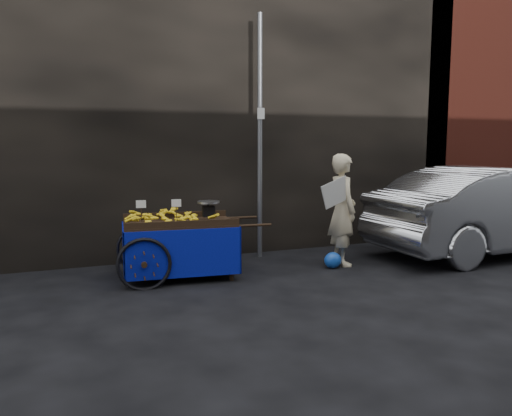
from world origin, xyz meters
name	(u,v)px	position (x,y,z in m)	size (l,w,h in m)	color
ground	(274,277)	(0.00, 0.00, 0.00)	(80.00, 80.00, 0.00)	black
building_wall	(239,112)	(0.39, 2.60, 2.50)	(13.50, 2.00, 5.00)	black
street_pole	(260,138)	(0.30, 1.30, 2.01)	(0.12, 0.10, 4.00)	slate
banana_cart	(176,228)	(-1.31, 0.50, 0.72)	(2.23, 1.22, 1.16)	black
vendor	(342,210)	(1.30, 0.30, 0.88)	(0.79, 0.69, 1.76)	beige
plastic_bag	(333,260)	(1.04, 0.12, 0.12)	(0.28, 0.22, 0.25)	#1748B0
parked_car	(496,211)	(4.20, 0.00, 0.76)	(1.60, 4.60, 1.52)	#B8BAC0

